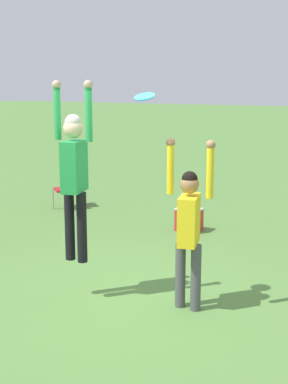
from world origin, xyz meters
name	(u,v)px	position (x,y,z in m)	size (l,w,h in m)	color
ground_plane	(124,299)	(0.00, 0.00, 0.00)	(120.00, 120.00, 0.00)	#56843D
person_jumping	(74,168)	(-0.53, -0.24, 1.61)	(0.56, 0.45, 2.14)	black
person_defending	(189,222)	(0.78, 0.16, 1.04)	(0.59, 0.48, 1.98)	#4C4C51
frisbee	(145,97)	(0.30, -0.02, 2.43)	(0.23, 0.23, 0.09)	#2D9EDB
camping_chair_0	(68,184)	(-3.71, 3.56, 0.50)	(0.63, 0.70, 0.85)	gray
cooler_box	(189,219)	(-0.71, 3.22, 0.20)	(0.44, 0.31, 0.41)	red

